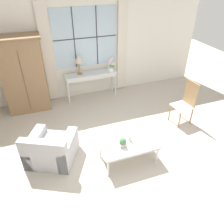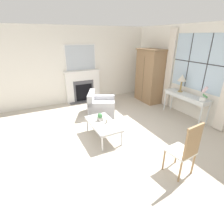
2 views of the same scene
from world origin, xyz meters
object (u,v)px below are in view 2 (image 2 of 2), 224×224
table_lamp (182,79)px  coffee_table (103,124)px  potted_plant_small (100,117)px  potted_orchid (204,95)px  pillar_candle (107,121)px  armchair_upholstered (101,106)px  console_table (186,97)px  side_chair_wooden (186,148)px  fireplace (83,83)px  armoire (149,76)px

table_lamp → coffee_table: 3.03m
table_lamp → potted_plant_small: bearing=-86.6°
potted_orchid → pillar_candle: 2.83m
potted_plant_small → pillar_candle: size_ratio=1.62×
coffee_table → pillar_candle: (0.06, 0.08, 0.10)m
armchair_upholstered → coffee_table: size_ratio=1.04×
table_lamp → potted_orchid: size_ratio=1.34×
potted_plant_small → pillar_candle: 0.23m
console_table → side_chair_wooden: bearing=-47.3°
potted_orchid → coffee_table: size_ratio=0.37×
coffee_table → potted_plant_small: 0.21m
fireplace → table_lamp: bearing=43.4°
potted_plant_small → pillar_candle: bearing=24.5°
fireplace → armchair_upholstered: (1.46, 0.14, -0.47)m
potted_orchid → armchair_upholstered: potted_orchid is taller
pillar_candle → armoire: bearing=124.7°
console_table → potted_plant_small: console_table is taller
side_chair_wooden → fireplace: bearing=-175.4°
table_lamp → side_chair_wooden: 3.10m
pillar_candle → side_chair_wooden: bearing=21.8°
potted_orchid → pillar_candle: (-0.54, -2.74, -0.45)m
console_table → side_chair_wooden: (1.89, -2.05, -0.07)m
table_lamp → potted_orchid: bearing=-5.2°
armoire → armchair_upholstered: size_ratio=1.68×
side_chair_wooden → armoire: bearing=151.9°
table_lamp → pillar_candle: bearing=-82.4°
side_chair_wooden → potted_orchid: bearing=122.7°
console_table → pillar_candle: 2.79m
fireplace → side_chair_wooden: 4.84m
potted_orchid → coffee_table: 2.93m
side_chair_wooden → coffee_table: size_ratio=0.97×
potted_plant_small → table_lamp: bearing=93.4°
armchair_upholstered → pillar_candle: bearing=-17.7°
table_lamp → potted_orchid: (0.92, -0.08, -0.26)m
console_table → pillar_candle: bearing=-88.7°
armchair_upholstered → potted_plant_small: bearing=-23.5°
fireplace → pillar_candle: 3.02m
armchair_upholstered → potted_orchid: bearing=47.4°
fireplace → pillar_candle: (3.00, -0.35, -0.23)m
table_lamp → pillar_candle: 2.94m
armoire → side_chair_wooden: bearing=-28.1°
console_table → side_chair_wooden: side_chair_wooden is taller
potted_orchid → potted_plant_small: bearing=-104.6°
armoire → pillar_candle: bearing=-55.3°
pillar_candle → fireplace: bearing=173.4°
console_table → potted_orchid: potted_orchid is taller
pillar_candle → armchair_upholstered: bearing=162.3°
armoire → side_chair_wooden: armoire is taller
fireplace → coffee_table: size_ratio=1.90×
console_table → coffee_table: console_table is taller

